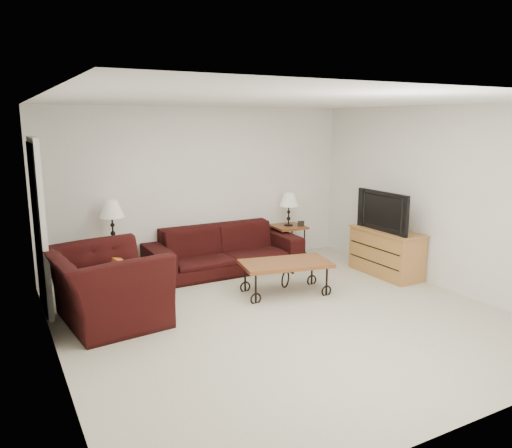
{
  "coord_description": "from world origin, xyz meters",
  "views": [
    {
      "loc": [
        -2.94,
        -4.74,
        2.27
      ],
      "look_at": [
        0.0,
        0.7,
        1.0
      ],
      "focal_mm": 34.86,
      "sensor_mm": 36.0,
      "label": 1
    }
  ],
  "objects": [
    {
      "name": "side_table_left",
      "position": [
        -1.47,
        2.2,
        0.3
      ],
      "size": [
        0.59,
        0.59,
        0.61
      ],
      "primitive_type": "cube",
      "rotation": [
        0.0,
        0.0,
        -0.07
      ],
      "color": "brown",
      "rests_on": "ground"
    },
    {
      "name": "wall_right",
      "position": [
        2.5,
        0.0,
        1.25
      ],
      "size": [
        0.02,
        5.0,
        2.5
      ],
      "primitive_type": "cube",
      "color": "silver",
      "rests_on": "ground"
    },
    {
      "name": "doorway",
      "position": [
        -2.47,
        1.65,
        1.02
      ],
      "size": [
        0.08,
        0.94,
        2.04
      ],
      "primitive_type": "cube",
      "color": "black",
      "rests_on": "ground"
    },
    {
      "name": "wall_front",
      "position": [
        0.0,
        -2.5,
        1.25
      ],
      "size": [
        5.0,
        0.02,
        2.5
      ],
      "primitive_type": "cube",
      "color": "silver",
      "rests_on": "ground"
    },
    {
      "name": "coffee_table",
      "position": [
        0.45,
        0.69,
        0.22
      ],
      "size": [
        1.28,
        0.85,
        0.44
      ],
      "primitive_type": "cube",
      "rotation": [
        0.0,
        0.0,
        -0.19
      ],
      "color": "brown",
      "rests_on": "ground"
    },
    {
      "name": "photo_frame_right",
      "position": [
        1.58,
        2.05,
        0.61
      ],
      "size": [
        0.11,
        0.04,
        0.09
      ],
      "primitive_type": "cube",
      "rotation": [
        0.0,
        0.0,
        -0.27
      ],
      "color": "black",
      "rests_on": "side_table_right"
    },
    {
      "name": "lamp_right",
      "position": [
        1.43,
        2.2,
        0.84
      ],
      "size": [
        0.34,
        0.34,
        0.56
      ],
      "primitive_type": null,
      "rotation": [
        0.0,
        0.0,
        -0.06
      ],
      "color": "black",
      "rests_on": "side_table_right"
    },
    {
      "name": "television",
      "position": [
        2.21,
        0.7,
        0.98
      ],
      "size": [
        0.13,
        1.03,
        0.59
      ],
      "primitive_type": "imported",
      "rotation": [
        0.0,
        0.0,
        -1.57
      ],
      "color": "black",
      "rests_on": "tv_stand"
    },
    {
      "name": "throw_pillow",
      "position": [
        -1.73,
        0.8,
        0.52
      ],
      "size": [
        0.14,
        0.4,
        0.39
      ],
      "primitive_type": "cube",
      "rotation": [
        0.0,
        0.0,
        1.68
      ],
      "color": "#C24618",
      "rests_on": "armchair"
    },
    {
      "name": "sofa",
      "position": [
        0.16,
        2.02,
        0.35
      ],
      "size": [
        2.38,
        0.93,
        0.7
      ],
      "primitive_type": "imported",
      "color": "black",
      "rests_on": "ground"
    },
    {
      "name": "photo_frame_left",
      "position": [
        -1.62,
        2.05,
        0.66
      ],
      "size": [
        0.12,
        0.03,
        0.1
      ],
      "primitive_type": "cube",
      "rotation": [
        0.0,
        0.0,
        0.11
      ],
      "color": "black",
      "rests_on": "side_table_left"
    },
    {
      "name": "lamp_left",
      "position": [
        -1.47,
        2.2,
        0.91
      ],
      "size": [
        0.37,
        0.37,
        0.61
      ],
      "primitive_type": null,
      "rotation": [
        0.0,
        0.0,
        -0.07
      ],
      "color": "black",
      "rests_on": "side_table_left"
    },
    {
      "name": "armchair",
      "position": [
        -1.88,
        0.85,
        0.43
      ],
      "size": [
        1.29,
        1.44,
        0.86
      ],
      "primitive_type": "imported",
      "rotation": [
        0.0,
        0.0,
        1.68
      ],
      "color": "black",
      "rests_on": "ground"
    },
    {
      "name": "tv_stand",
      "position": [
        2.23,
        0.7,
        0.34
      ],
      "size": [
        0.48,
        1.15,
        0.69
      ],
      "primitive_type": "cube",
      "color": "#C77E4A",
      "rests_on": "ground"
    },
    {
      "name": "side_table_right",
      "position": [
        1.43,
        2.2,
        0.28
      ],
      "size": [
        0.54,
        0.54,
        0.56
      ],
      "primitive_type": "cube",
      "rotation": [
        0.0,
        0.0,
        -0.06
      ],
      "color": "brown",
      "rests_on": "ground"
    },
    {
      "name": "wall_back",
      "position": [
        0.0,
        2.5,
        1.25
      ],
      "size": [
        5.0,
        0.02,
        2.5
      ],
      "primitive_type": "cube",
      "color": "silver",
      "rests_on": "ground"
    },
    {
      "name": "backpack",
      "position": [
        1.1,
        1.69,
        0.21
      ],
      "size": [
        0.37,
        0.31,
        0.41
      ],
      "primitive_type": "ellipsoid",
      "rotation": [
        0.0,
        0.0,
        -0.22
      ],
      "color": "black",
      "rests_on": "ground"
    },
    {
      "name": "wall_left",
      "position": [
        -2.5,
        0.0,
        1.25
      ],
      "size": [
        0.02,
        5.0,
        2.5
      ],
      "primitive_type": "cube",
      "color": "silver",
      "rests_on": "ground"
    },
    {
      "name": "ground",
      "position": [
        0.0,
        0.0,
        0.0
      ],
      "size": [
        5.0,
        5.0,
        0.0
      ],
      "primitive_type": "plane",
      "color": "beige",
      "rests_on": "ground"
    },
    {
      "name": "ceiling",
      "position": [
        0.0,
        0.0,
        2.5
      ],
      "size": [
        5.0,
        5.0,
        0.0
      ],
      "primitive_type": "plane",
      "color": "white",
      "rests_on": "wall_back"
    }
  ]
}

